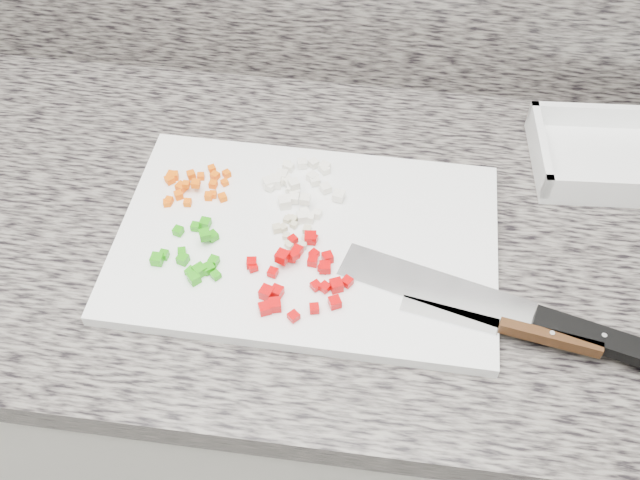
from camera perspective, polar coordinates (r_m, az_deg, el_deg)
The scene contains 11 objects.
cabinet at distance 1.35m, azimuth -2.09°, elevation -11.37°, with size 3.92×0.62×0.86m, color silver.
countertop at distance 0.98m, azimuth -2.84°, elevation 1.23°, with size 3.96×0.64×0.04m, color slate.
cutting_board at distance 0.92m, azimuth -1.07°, elevation -0.03°, with size 0.49×0.32×0.02m, color white.
carrot_pile at distance 0.98m, azimuth -10.11°, elevation 4.36°, with size 0.09×0.08×0.02m.
onion_pile at distance 0.96m, azimuth -1.84°, elevation 4.24°, with size 0.11×0.12×0.02m.
green_pepper_pile at distance 0.90m, azimuth -10.09°, elevation -1.17°, with size 0.09×0.11×0.02m.
red_pepper_pile at distance 0.87m, azimuth -1.68°, elevation -2.77°, with size 0.14×0.14×0.02m.
garlic_pile at distance 0.91m, azimuth -2.21°, elevation 0.71°, with size 0.05×0.05×0.01m.
chef_knife at distance 0.87m, azimuth 17.34°, elevation -6.25°, with size 0.39×0.14×0.02m.
paring_knife at distance 0.85m, azimuth 16.00°, elevation -7.07°, with size 0.23×0.06×0.02m.
tray at distance 1.10m, azimuth 22.44°, elevation 6.08°, with size 0.24×0.18×0.05m.
Camera 1 is at (0.13, 0.82, 1.62)m, focal length 40.00 mm.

